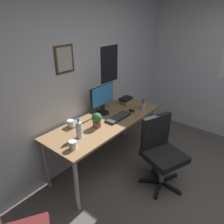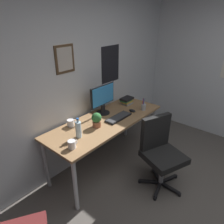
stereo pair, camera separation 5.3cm
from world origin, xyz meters
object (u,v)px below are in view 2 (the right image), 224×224
computer_mouse (132,111)px  book_stack_left (127,101)px  potted_plant (97,119)px  water_bottle (78,129)px  monitor (103,98)px  office_chair (160,149)px  coffee_mug_far (72,144)px  keyboard (118,117)px  pen_cup (144,107)px  coffee_mug_near (71,123)px

computer_mouse → book_stack_left: book_stack_left is taller
potted_plant → book_stack_left: 0.86m
potted_plant → book_stack_left: bearing=9.5°
water_bottle → book_stack_left: (1.17, 0.16, -0.05)m
monitor → office_chair: bearing=-88.0°
monitor → book_stack_left: (0.50, -0.07, -0.18)m
computer_mouse → coffee_mug_far: bearing=-178.4°
office_chair → keyboard: 0.72m
office_chair → computer_mouse: size_ratio=8.64×
pen_cup → book_stack_left: (0.02, 0.33, 0.01)m
computer_mouse → water_bottle: 1.00m
keyboard → water_bottle: bearing=175.5°
coffee_mug_far → pen_cup: size_ratio=0.63×
coffee_mug_near → monitor: bearing=-6.0°
keyboard → potted_plant: 0.39m
computer_mouse → pen_cup: (0.16, -0.09, 0.04)m
monitor → water_bottle: monitor is taller
computer_mouse → potted_plant: (-0.67, 0.09, 0.09)m
computer_mouse → potted_plant: potted_plant is taller
coffee_mug_near → potted_plant: size_ratio=0.65×
coffee_mug_near → book_stack_left: 1.07m
pen_cup → book_stack_left: bearing=86.4°
computer_mouse → coffee_mug_far: 1.19m
potted_plant → pen_cup: 0.85m
pen_cup → computer_mouse: bearing=149.6°
coffee_mug_far → book_stack_left: size_ratio=0.60×
monitor → water_bottle: bearing=-161.3°
water_bottle → coffee_mug_near: water_bottle is taller
keyboard → coffee_mug_far: coffee_mug_far is taller
keyboard → water_bottle: size_ratio=1.70×
keyboard → pen_cup: (0.46, -0.12, 0.04)m
potted_plant → water_bottle: bearing=-177.4°
coffee_mug_far → potted_plant: bearing=13.7°
monitor → coffee_mug_near: 0.60m
keyboard → monitor: bearing=93.6°
office_chair → computer_mouse: bearing=66.5°
office_chair → computer_mouse: (0.28, 0.65, 0.25)m
keyboard → coffee_mug_near: 0.67m
book_stack_left → office_chair: bearing=-117.7°
computer_mouse → water_bottle: bearing=175.5°
monitor → computer_mouse: (0.32, -0.31, -0.22)m
book_stack_left → coffee_mug_near: bearing=173.0°
keyboard → computer_mouse: size_ratio=3.91×
office_chair → book_stack_left: office_chair is taller
keyboard → potted_plant: (-0.37, 0.07, 0.09)m
keyboard → pen_cup: pen_cup is taller
computer_mouse → coffee_mug_far: (-1.19, -0.03, 0.03)m
pen_cup → book_stack_left: pen_cup is taller
monitor → coffee_mug_near: (-0.56, 0.06, -0.19)m
monitor → coffee_mug_far: size_ratio=3.67×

